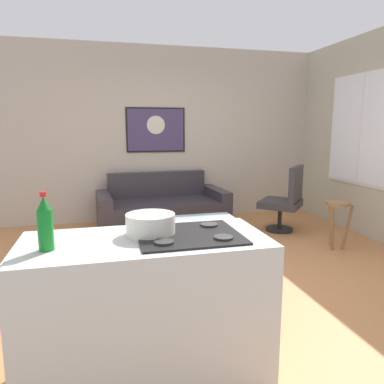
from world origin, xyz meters
TOP-DOWN VIEW (x-y plane):
  - ground at (0.00, 0.00)m, footprint 6.40×6.40m
  - back_wall at (0.00, 2.42)m, footprint 6.40×0.05m
  - couch at (-0.10, 1.89)m, footprint 1.99×1.05m
  - coffee_table at (0.08, 0.61)m, footprint 1.04×0.56m
  - armchair at (1.61, 1.16)m, footprint 0.79×0.79m
  - bar_stool at (1.85, 0.29)m, footprint 0.34×0.33m
  - kitchen_counter at (-0.76, -1.54)m, footprint 1.41×0.65m
  - soda_bottle at (-1.29, -1.61)m, footprint 0.08×0.08m
  - mixing_bowl at (-0.73, -1.47)m, footprint 0.29×0.29m
  - wall_painting at (-0.11, 2.38)m, footprint 0.96×0.03m
  - window at (2.59, 0.90)m, footprint 0.03×1.36m

SIDE VIEW (x-z plane):
  - ground at x=0.00m, z-range -0.04..0.00m
  - couch at x=-0.10m, z-range -0.14..0.67m
  - coffee_table at x=0.08m, z-range 0.17..0.58m
  - kitchen_counter at x=-0.76m, z-range -0.01..0.90m
  - bar_stool at x=1.85m, z-range 0.16..0.76m
  - armchair at x=1.61m, z-range -0.01..0.97m
  - mixing_bowl at x=-0.73m, z-range 0.89..1.01m
  - soda_bottle at x=-1.29m, z-range 0.87..1.18m
  - back_wall at x=0.00m, z-range 0.00..2.80m
  - wall_painting at x=-0.11m, z-range 1.12..1.84m
  - window at x=2.59m, z-range 0.70..2.27m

